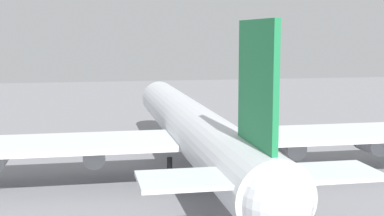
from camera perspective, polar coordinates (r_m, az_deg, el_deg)
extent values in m
plane|color=gray|center=(74.66, 0.00, -6.90)|extent=(290.86, 290.86, 0.00)
cylinder|color=silver|center=(73.28, 0.00, -2.01)|extent=(66.76, 6.51, 6.51)
sphere|color=silver|center=(105.90, -3.45, 1.04)|extent=(6.38, 6.38, 6.38)
sphere|color=silver|center=(41.87, 8.89, -9.70)|extent=(5.53, 5.53, 5.53)
cube|color=#1E7F47|center=(45.18, 6.82, 2.59)|extent=(9.35, 0.50, 10.41)
cube|color=silver|center=(47.07, 13.23, -6.60)|extent=(6.01, 9.76, 0.36)
cube|color=silver|center=(43.93, 0.69, -7.44)|extent=(6.01, 9.76, 0.36)
cube|color=silver|center=(75.81, 13.91, -2.66)|extent=(11.35, 31.90, 0.70)
cube|color=silver|center=(68.99, -14.24, -3.70)|extent=(11.35, 31.90, 0.70)
cylinder|color=gray|center=(75.18, 10.23, -3.97)|extent=(5.21, 2.73, 2.73)
cylinder|color=gray|center=(80.17, 18.13, -3.50)|extent=(5.21, 2.73, 2.73)
cylinder|color=gray|center=(70.21, -10.23, -4.82)|extent=(5.21, 2.73, 2.73)
cylinder|color=black|center=(94.87, -2.47, -2.73)|extent=(0.70, 0.70, 3.21)
cylinder|color=black|center=(71.87, 3.33, -6.18)|extent=(0.70, 0.70, 3.21)
cylinder|color=black|center=(70.48, -2.35, -6.46)|extent=(0.70, 0.70, 3.21)
cube|color=#333338|center=(95.92, 17.92, -3.10)|extent=(2.29, 1.70, 1.95)
cube|color=yellow|center=(97.36, 18.74, -3.18)|extent=(2.71, 3.21, 1.28)
cylinder|color=black|center=(96.98, 17.50, -3.55)|extent=(0.51, 0.94, 0.89)
cylinder|color=black|center=(95.44, 18.43, -3.77)|extent=(0.51, 0.94, 0.89)
cylinder|color=black|center=(98.69, 18.53, -3.40)|extent=(0.51, 0.94, 0.89)
cylinder|color=black|center=(97.17, 19.45, -3.62)|extent=(0.51, 0.94, 0.89)
cone|color=orange|center=(106.36, -2.57, -2.25)|extent=(0.51, 0.51, 0.72)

